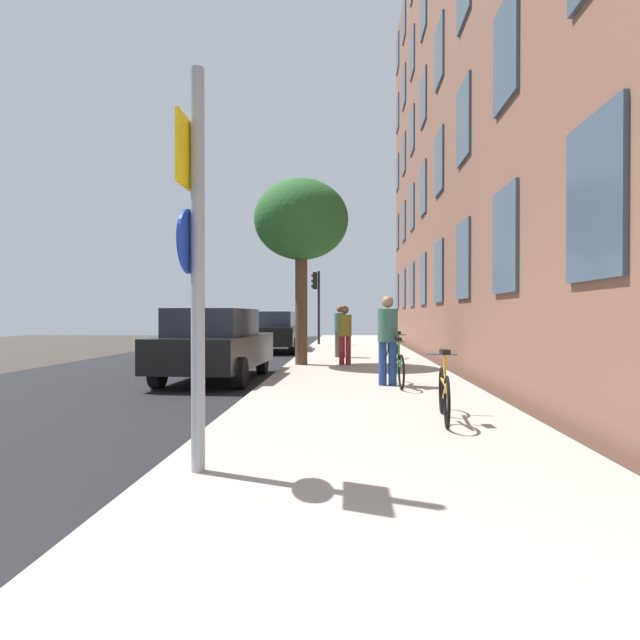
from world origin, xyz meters
name	(u,v)px	position (x,y,z in m)	size (l,w,h in m)	color
ground_plane	(247,363)	(-2.40, 15.00, 0.00)	(41.80, 41.80, 0.00)	#332D28
road_asphalt	(181,362)	(-4.50, 15.00, 0.01)	(7.00, 38.00, 0.01)	black
sidewalk	(360,361)	(1.10, 15.00, 0.06)	(4.20, 38.00, 0.12)	#9E9389
building_facade	(449,75)	(3.69, 14.50, 8.57)	(0.56, 27.00, 17.10)	brown
sign_post	(195,249)	(-0.60, 3.77, 2.06)	(0.15, 0.60, 3.51)	gray
traffic_light	(317,294)	(-0.74, 23.17, 2.49)	(0.43, 0.24, 3.45)	black
tree_near	(301,222)	(-0.56, 13.34, 4.07)	(2.60, 2.60, 5.12)	#4C3823
bicycle_0	(444,392)	(1.98, 6.05, 0.48)	(0.42, 1.62, 0.93)	black
bicycle_1	(398,367)	(1.69, 9.18, 0.49)	(0.42, 1.67, 0.94)	black
bicycle_2	(399,353)	(2.10, 13.06, 0.48)	(0.42, 1.65, 0.93)	black
bicycle_3	(390,346)	(2.10, 15.87, 0.47)	(0.48, 1.64, 0.91)	black
pedestrian_0	(388,334)	(1.50, 9.29, 1.12)	(0.55, 0.55, 1.74)	navy
pedestrian_1	(345,331)	(0.65, 13.32, 1.05)	(0.41, 0.41, 1.62)	maroon
pedestrian_2	(340,328)	(0.48, 15.87, 1.08)	(0.47, 0.47, 1.68)	#4C4742
car_0	(215,344)	(-2.26, 10.66, 0.84)	(2.02, 4.16, 1.62)	black
car_1	(274,331)	(-2.21, 19.52, 0.84)	(1.94, 4.16, 1.62)	black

